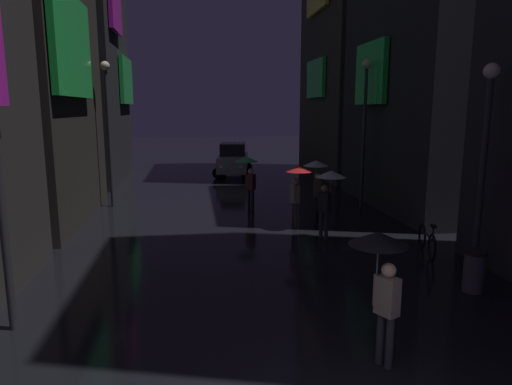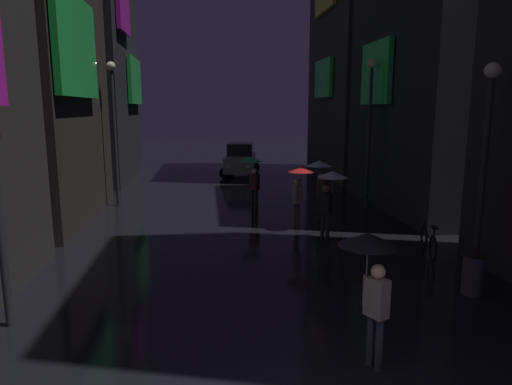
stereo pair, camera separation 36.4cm
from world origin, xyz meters
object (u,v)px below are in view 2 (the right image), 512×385
(pedestrian_foreground_right_clear, at_px, (320,173))
(streetlamp_right_near, at_px, (486,144))
(pedestrian_far_right_black, at_px, (371,263))
(car_distant, at_px, (240,160))
(bicycle_parked_at_storefront, at_px, (428,242))
(streetlamp_right_far, at_px, (370,117))
(streetlamp_left_far, at_px, (114,118))
(pedestrian_midstreet_left_red, at_px, (300,179))
(pedestrian_midstreet_centre_clear, at_px, (330,186))
(trash_bin, at_px, (473,273))
(pedestrian_near_crossing_green, at_px, (252,168))

(pedestrian_foreground_right_clear, bearing_deg, streetlamp_right_near, -68.42)
(pedestrian_far_right_black, xyz_separation_m, car_distant, (-0.45, 20.71, -0.74))
(bicycle_parked_at_storefront, height_order, streetlamp_right_near, streetlamp_right_near)
(streetlamp_right_far, bearing_deg, streetlamp_left_far, 171.38)
(pedestrian_far_right_black, bearing_deg, streetlamp_left_far, 115.78)
(car_distant, height_order, streetlamp_right_near, streetlamp_right_near)
(pedestrian_midstreet_left_red, distance_m, pedestrian_midstreet_centre_clear, 1.52)
(pedestrian_midstreet_left_red, relative_size, streetlamp_left_far, 0.37)
(pedestrian_midstreet_centre_clear, relative_size, trash_bin, 2.28)
(pedestrian_near_crossing_green, bearing_deg, pedestrian_midstreet_left_red, -65.96)
(streetlamp_right_near, bearing_deg, pedestrian_far_right_black, -138.39)
(pedestrian_foreground_right_clear, distance_m, bicycle_parked_at_storefront, 4.99)
(pedestrian_midstreet_left_red, distance_m, streetlamp_right_near, 5.95)
(pedestrian_near_crossing_green, height_order, bicycle_parked_at_storefront, pedestrian_near_crossing_green)
(pedestrian_foreground_right_clear, bearing_deg, car_distant, 100.09)
(pedestrian_near_crossing_green, height_order, streetlamp_left_far, streetlamp_left_far)
(bicycle_parked_at_storefront, height_order, trash_bin, bicycle_parked_at_storefront)
(bicycle_parked_at_storefront, xyz_separation_m, streetlamp_right_far, (0.40, 6.07, 3.22))
(streetlamp_right_far, bearing_deg, car_distant, 114.37)
(pedestrian_far_right_black, xyz_separation_m, streetlamp_right_near, (3.91, 3.48, 1.47))
(pedestrian_foreground_right_clear, height_order, streetlamp_right_near, streetlamp_right_near)
(pedestrian_near_crossing_green, bearing_deg, streetlamp_right_far, -0.17)
(pedestrian_far_right_black, distance_m, pedestrian_midstreet_centre_clear, 6.92)
(streetlamp_right_far, bearing_deg, pedestrian_far_right_black, -109.44)
(pedestrian_foreground_right_clear, height_order, car_distant, pedestrian_foreground_right_clear)
(pedestrian_midstreet_left_red, bearing_deg, pedestrian_near_crossing_green, 114.04)
(pedestrian_near_crossing_green, distance_m, pedestrian_far_right_black, 11.12)
(bicycle_parked_at_storefront, bearing_deg, car_distant, 104.15)
(pedestrian_midstreet_left_red, distance_m, car_distant, 12.59)
(pedestrian_near_crossing_green, distance_m, streetlamp_right_far, 5.01)
(pedestrian_midstreet_centre_clear, distance_m, bicycle_parked_at_storefront, 3.17)
(pedestrian_midstreet_left_red, relative_size, bicycle_parked_at_storefront, 1.19)
(pedestrian_midstreet_left_red, relative_size, streetlamp_right_near, 0.43)
(pedestrian_foreground_right_clear, height_order, pedestrian_midstreet_centre_clear, same)
(pedestrian_midstreet_left_red, bearing_deg, car_distant, 94.75)
(pedestrian_far_right_black, relative_size, bicycle_parked_at_storefront, 1.19)
(pedestrian_near_crossing_green, distance_m, pedestrian_midstreet_left_red, 3.19)
(pedestrian_near_crossing_green, relative_size, trash_bin, 2.28)
(pedestrian_midstreet_centre_clear, height_order, streetlamp_right_near, streetlamp_right_near)
(pedestrian_near_crossing_green, distance_m, trash_bin, 9.59)
(streetlamp_right_near, bearing_deg, streetlamp_left_far, 137.61)
(pedestrian_midstreet_left_red, distance_m, streetlamp_left_far, 8.23)
(pedestrian_near_crossing_green, relative_size, streetlamp_right_far, 0.36)
(car_distant, distance_m, streetlamp_left_far, 10.23)
(streetlamp_right_near, height_order, streetlamp_right_far, streetlamp_right_far)
(pedestrian_near_crossing_green, xyz_separation_m, pedestrian_midstreet_left_red, (1.30, -2.91, 0.00))
(pedestrian_far_right_black, relative_size, pedestrian_foreground_right_clear, 1.00)
(pedestrian_near_crossing_green, xyz_separation_m, car_distant, (0.26, 9.61, -0.74))
(bicycle_parked_at_storefront, distance_m, car_distant, 16.19)
(pedestrian_near_crossing_green, height_order, trash_bin, pedestrian_near_crossing_green)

